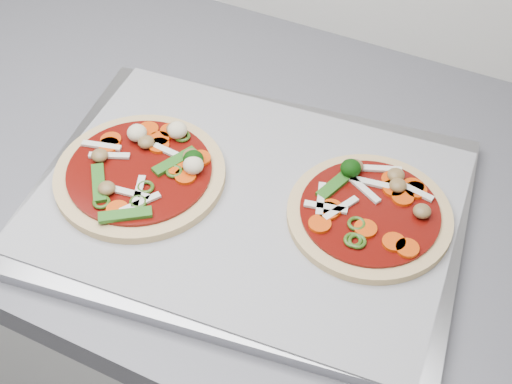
% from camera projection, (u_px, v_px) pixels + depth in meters
% --- Properties ---
extents(baking_tray, '(0.53, 0.42, 0.02)m').
position_uv_depth(baking_tray, '(248.00, 204.00, 0.82)').
color(baking_tray, gray).
rests_on(baking_tray, countertop).
extents(parchment, '(0.49, 0.38, 0.00)m').
position_uv_depth(parchment, '(248.00, 199.00, 0.81)').
color(parchment, gray).
rests_on(parchment, baking_tray).
extents(pizza_left, '(0.25, 0.25, 0.03)m').
position_uv_depth(pizza_left, '(143.00, 171.00, 0.83)').
color(pizza_left, tan).
rests_on(pizza_left, parchment).
extents(pizza_right, '(0.20, 0.20, 0.03)m').
position_uv_depth(pizza_right, '(370.00, 211.00, 0.79)').
color(pizza_right, tan).
rests_on(pizza_right, parchment).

